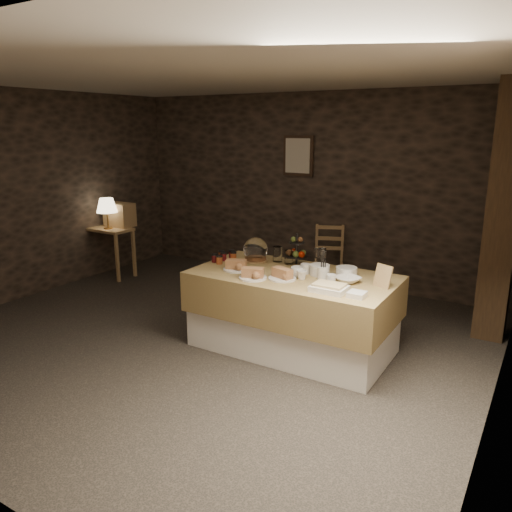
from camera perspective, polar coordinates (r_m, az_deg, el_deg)
The scene contains 28 objects.
ground_plane at distance 5.31m, azimuth -6.23°, elevation -9.26°, with size 5.50×5.00×0.01m, color black.
room_shell at distance 4.90m, azimuth -6.73°, elevation 7.71°, with size 5.52×5.02×2.60m.
buffet_table at distance 4.89m, azimuth 4.19°, elevation -5.75°, with size 1.94×1.03×0.77m.
console_table at distance 7.54m, azimuth -16.42°, elevation 2.15°, with size 0.68×0.39×0.72m.
table_lamp at distance 7.39m, azimuth -16.70°, elevation 5.53°, with size 0.29×0.29×0.44m.
wine_rack at distance 7.57m, azimuth -15.32°, elevation 4.58°, with size 0.42×0.26×0.34m, color olive.
chair at distance 6.80m, azimuth 8.48°, elevation -0.59°, with size 0.52×0.51×0.67m.
timber_column at distance 5.52m, azimuth 26.38°, elevation 4.33°, with size 0.30×0.30×2.60m, color black.
framed_picture at distance 7.05m, azimuth 4.85°, elevation 11.35°, with size 0.45×0.04×0.55m.
plate_stack_a at distance 4.78m, azimuth 7.29°, elevation -1.57°, with size 0.19×0.19×0.10m, color silver.
plate_stack_b at distance 4.79m, azimuth 10.30°, elevation -1.76°, with size 0.20×0.20×0.09m, color silver.
cutlery_holder at distance 4.64m, azimuth 7.66°, elevation -1.96°, with size 0.10×0.10×0.12m, color silver.
cup_a at distance 4.69m, azimuth 4.72°, elevation -1.82°, with size 0.13×0.13×0.10m, color silver.
cup_b at distance 4.62m, azimuth 5.26°, elevation -2.18°, with size 0.09×0.09×0.09m, color silver.
mug_c at distance 4.82m, azimuth 5.64°, elevation -1.44°, with size 0.09×0.09×0.10m, color silver.
mug_d at distance 4.52m, azimuth 8.56°, elevation -2.64°, with size 0.08×0.08×0.09m, color silver.
bowl at distance 4.60m, azimuth 10.44°, elevation -2.67°, with size 0.22×0.22×0.05m, color silver.
cake_dome at distance 5.23m, azimuth -0.05°, elevation 0.56°, with size 0.26×0.26×0.26m.
fruit_stand at distance 5.10m, azimuth 4.67°, elevation 0.42°, with size 0.23×0.23×0.32m.
bread_platter_left at distance 4.91m, azimuth -2.28°, elevation -1.16°, with size 0.26×0.26×0.11m.
bread_platter_center at distance 4.63m, azimuth -0.37°, elevation -2.12°, with size 0.26×0.26×0.11m.
bread_platter_right at distance 4.62m, azimuth 3.02°, elevation -2.18°, with size 0.26×0.26×0.11m.
jam_jars at distance 5.26m, azimuth -3.67°, elevation -0.13°, with size 0.20×0.32×0.07m.
tart_dish at distance 4.32m, azimuth 8.36°, elevation -3.61°, with size 0.30×0.22×0.07m.
square_dish at distance 4.22m, azimuth 11.46°, elevation -4.33°, with size 0.14×0.14×0.04m, color silver.
menu_frame at distance 4.52m, azimuth 14.29°, elevation -2.35°, with size 0.17×0.02×0.22m, color olive.
storage_jar_a at distance 5.21m, azimuth 2.48°, elevation 0.23°, with size 0.10×0.10×0.16m, color white.
storage_jar_b at distance 5.14m, azimuth 3.76°, elevation -0.13°, with size 0.09×0.09×0.14m, color white.
Camera 1 is at (2.99, -3.83, 2.13)m, focal length 35.00 mm.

